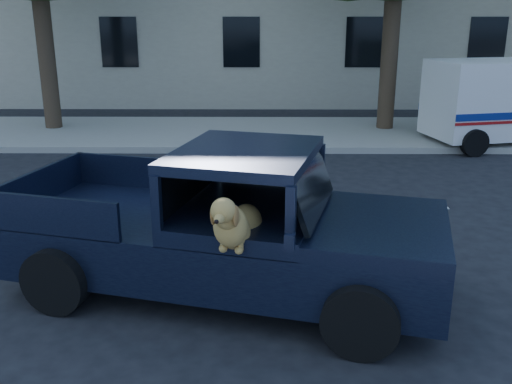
# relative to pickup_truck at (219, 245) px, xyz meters

# --- Properties ---
(ground) EXTENTS (120.00, 120.00, 0.00)m
(ground) POSITION_rel_pickup_truck_xyz_m (-1.16, -0.38, -0.59)
(ground) COLOR black
(ground) RESTS_ON ground
(far_sidewalk) EXTENTS (60.00, 4.00, 0.15)m
(far_sidewalk) POSITION_rel_pickup_truck_xyz_m (-1.16, 8.82, -0.51)
(far_sidewalk) COLOR gray
(far_sidewalk) RESTS_ON ground
(lane_stripes) EXTENTS (21.60, 0.14, 0.01)m
(lane_stripes) POSITION_rel_pickup_truck_xyz_m (0.84, 3.02, -0.58)
(lane_stripes) COLOR silver
(lane_stripes) RESTS_ON ground
(pickup_truck) EXTENTS (5.17, 3.09, 1.74)m
(pickup_truck) POSITION_rel_pickup_truck_xyz_m (0.00, 0.00, 0.00)
(pickup_truck) COLOR black
(pickup_truck) RESTS_ON ground
(mail_truck) EXTENTS (4.05, 2.61, 2.06)m
(mail_truck) POSITION_rel_pickup_truck_xyz_m (6.36, 7.73, 0.31)
(mail_truck) COLOR silver
(mail_truck) RESTS_ON ground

